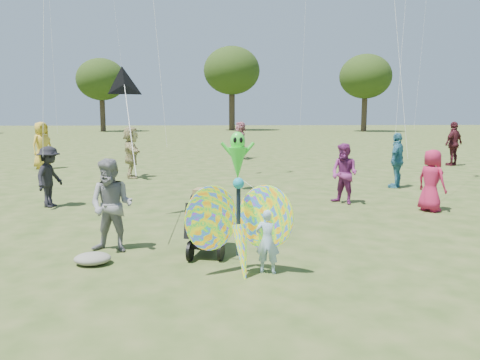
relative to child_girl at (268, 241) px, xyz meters
name	(u,v)px	position (x,y,z in m)	size (l,w,h in m)	color
ground	(259,266)	(-0.09, 0.29, -0.47)	(160.00, 160.00, 0.00)	#51592B
child_girl	(268,241)	(0.00, 0.00, 0.00)	(0.35, 0.23, 0.95)	#94B5D2
adult_man	(112,206)	(-2.44, 1.21, 0.30)	(0.75, 0.59, 1.55)	gray
grey_bag	(93,259)	(-2.62, 0.55, -0.38)	(0.56, 0.46, 0.18)	gray
crowd_a	(431,180)	(4.32, 4.03, 0.25)	(0.71, 0.46, 1.45)	#AA1B42
crowd_b	(50,177)	(-4.74, 5.08, 0.27)	(0.96, 0.55, 1.49)	black
crowd_c	(397,160)	(4.89, 7.49, 0.37)	(0.99, 0.41, 1.69)	teal
crowd_d	(131,152)	(-3.62, 10.22, 0.44)	(1.69, 0.54, 1.82)	tan
crowd_e	(344,174)	(2.55, 5.04, 0.29)	(0.74, 0.58, 1.53)	#7E2A6D
crowd_g	(42,145)	(-7.73, 13.15, 0.49)	(0.94, 0.61, 1.93)	gold
crowd_h	(454,144)	(9.72, 13.27, 0.48)	(1.12, 0.47, 1.91)	#4B1922
crowd_j	(240,140)	(0.66, 16.92, 0.46)	(1.72, 0.55, 1.86)	#A35D6C
jogging_stroller	(206,217)	(-0.90, 1.01, 0.14)	(0.68, 1.12, 1.09)	black
butterfly_kite	(240,229)	(-0.40, -0.04, 0.20)	(1.74, 0.75, 1.59)	orange
delta_kite_rig	(124,85)	(-2.60, 3.64, 2.39)	(1.02, 2.68, 2.04)	black
alien_kite	(238,158)	(-0.02, 7.37, 0.50)	(1.12, 0.69, 1.74)	#36E637
tree_line	(251,70)	(3.58, 45.28, 6.39)	(91.78, 33.60, 10.79)	#3A2D21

